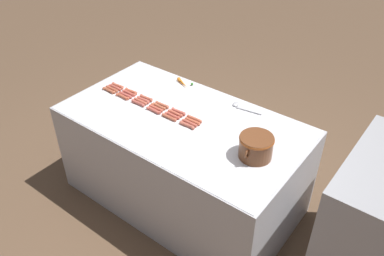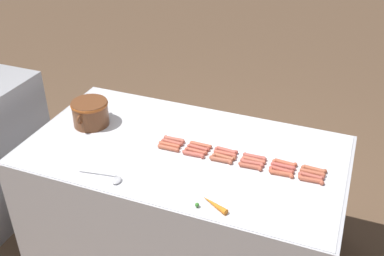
{
  "view_description": "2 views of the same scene",
  "coord_description": "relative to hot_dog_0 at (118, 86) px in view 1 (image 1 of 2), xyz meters",
  "views": [
    {
      "loc": [
        1.97,
        1.6,
        2.61
      ],
      "look_at": [
        0.15,
        0.21,
        0.94
      ],
      "focal_mm": 37.24,
      "sensor_mm": 36.0,
      "label": 1
    },
    {
      "loc": [
        -2.09,
        -0.86,
        2.4
      ],
      "look_at": [
        0.08,
        -0.02,
        0.96
      ],
      "focal_mm": 42.64,
      "sensor_mm": 36.0,
      "label": 2
    }
  ],
  "objects": [
    {
      "name": "hot_dog_11",
      "position": [
        0.03,
        0.85,
        0.0
      ],
      "size": [
        0.03,
        0.14,
        0.03
      ],
      "color": "#BD593D",
      "rests_on": "griddle_counter"
    },
    {
      "name": "hot_dog_13",
      "position": [
        0.07,
        0.17,
        0.0
      ],
      "size": [
        0.03,
        0.14,
        0.03
      ],
      "color": "#B75147",
      "rests_on": "griddle_counter"
    },
    {
      "name": "hot_dog_23",
      "position": [
        0.1,
        0.85,
        0.0
      ],
      "size": [
        0.03,
        0.14,
        0.03
      ],
      "color": "#B35947",
      "rests_on": "griddle_counter"
    },
    {
      "name": "hot_dog_2",
      "position": [
        -0.0,
        0.34,
        0.0
      ],
      "size": [
        0.03,
        0.14,
        0.03
      ],
      "color": "#B0533E",
      "rests_on": "griddle_counter"
    },
    {
      "name": "bean_pot",
      "position": [
        0.09,
        1.43,
        0.08
      ],
      "size": [
        0.3,
        0.24,
        0.16
      ],
      "color": "brown",
      "rests_on": "griddle_counter"
    },
    {
      "name": "griddle_counter",
      "position": [
        0.04,
        0.76,
        -0.44
      ],
      "size": [
        1.06,
        1.92,
        0.85
      ],
      "color": "#BCBCC1",
      "rests_on": "ground_plane"
    },
    {
      "name": "hot_dog_7",
      "position": [
        0.03,
        0.17,
        0.0
      ],
      "size": [
        0.03,
        0.14,
        0.03
      ],
      "color": "#B85041",
      "rests_on": "griddle_counter"
    },
    {
      "name": "hot_dog_9",
      "position": [
        0.03,
        0.51,
        0.0
      ],
      "size": [
        0.03,
        0.14,
        0.03
      ],
      "color": "#B15C3F",
      "rests_on": "griddle_counter"
    },
    {
      "name": "hot_dog_17",
      "position": [
        0.06,
        0.85,
        0.0
      ],
      "size": [
        0.03,
        0.14,
        0.03
      ],
      "color": "#B05140",
      "rests_on": "griddle_counter"
    },
    {
      "name": "hot_dog_3",
      "position": [
        -0.0,
        0.51,
        0.0
      ],
      "size": [
        0.03,
        0.14,
        0.03
      ],
      "color": "#B05A41",
      "rests_on": "griddle_counter"
    },
    {
      "name": "hot_dog_19",
      "position": [
        0.1,
        0.16,
        0.0
      ],
      "size": [
        0.04,
        0.14,
        0.03
      ],
      "color": "#BD583D",
      "rests_on": "griddle_counter"
    },
    {
      "name": "hot_dog_5",
      "position": [
        -0.0,
        0.84,
        0.0
      ],
      "size": [
        0.03,
        0.14,
        0.03
      ],
      "color": "#B3573D",
      "rests_on": "griddle_counter"
    },
    {
      "name": "hot_dog_16",
      "position": [
        0.07,
        0.68,
        0.0
      ],
      "size": [
        0.03,
        0.14,
        0.03
      ],
      "color": "#BB5243",
      "rests_on": "griddle_counter"
    },
    {
      "name": "hot_dog_6",
      "position": [
        0.03,
        0.0,
        0.0
      ],
      "size": [
        0.03,
        0.14,
        0.03
      ],
      "color": "#B55545",
      "rests_on": "griddle_counter"
    },
    {
      "name": "hot_dog_10",
      "position": [
        0.03,
        0.68,
        0.0
      ],
      "size": [
        0.03,
        0.14,
        0.03
      ],
      "color": "#BA5540",
      "rests_on": "griddle_counter"
    },
    {
      "name": "hot_dog_18",
      "position": [
        0.1,
        -0.0,
        0.0
      ],
      "size": [
        0.03,
        0.14,
        0.03
      ],
      "color": "#B25B3D",
      "rests_on": "griddle_counter"
    },
    {
      "name": "hot_dog_0",
      "position": [
        0.0,
        0.0,
        0.0
      ],
      "size": [
        0.03,
        0.14,
        0.03
      ],
      "color": "#B8583F",
      "rests_on": "griddle_counter"
    },
    {
      "name": "ground_plane",
      "position": [
        0.04,
        0.76,
        -0.86
      ],
      "size": [
        20.0,
        20.0,
        0.0
      ],
      "primitive_type": "plane",
      "color": "brown"
    },
    {
      "name": "hot_dog_20",
      "position": [
        0.1,
        0.34,
        0.0
      ],
      "size": [
        0.03,
        0.14,
        0.03
      ],
      "color": "#B15245",
      "rests_on": "griddle_counter"
    },
    {
      "name": "hot_dog_22",
      "position": [
        0.1,
        0.67,
        0.0
      ],
      "size": [
        0.03,
        0.14,
        0.03
      ],
      "color": "#B7583F",
      "rests_on": "griddle_counter"
    },
    {
      "name": "hot_dog_4",
      "position": [
        -0.01,
        0.68,
        0.0
      ],
      "size": [
        0.03,
        0.14,
        0.03
      ],
      "color": "#BB5547",
      "rests_on": "griddle_counter"
    },
    {
      "name": "hot_dog_8",
      "position": [
        0.03,
        0.34,
        0.0
      ],
      "size": [
        0.03,
        0.14,
        0.03
      ],
      "color": "#B55546",
      "rests_on": "griddle_counter"
    },
    {
      "name": "serving_spoon",
      "position": [
        -0.37,
        1.03,
        -0.01
      ],
      "size": [
        0.08,
        0.27,
        0.02
      ],
      "color": "#B7B7BC",
      "rests_on": "griddle_counter"
    },
    {
      "name": "hot_dog_1",
      "position": [
        -0.0,
        0.16,
        0.0
      ],
      "size": [
        0.04,
        0.14,
        0.03
      ],
      "color": "#BC583D",
      "rests_on": "griddle_counter"
    },
    {
      "name": "carrot",
      "position": [
        -0.38,
        0.43,
        0.0
      ],
      "size": [
        0.1,
        0.17,
        0.03
      ],
      "color": "orange",
      "rests_on": "griddle_counter"
    },
    {
      "name": "hot_dog_21",
      "position": [
        0.1,
        0.51,
        0.0
      ],
      "size": [
        0.03,
        0.14,
        0.03
      ],
      "color": "#BD5647",
      "rests_on": "griddle_counter"
    },
    {
      "name": "hot_dog_15",
      "position": [
        0.07,
        0.51,
        0.0
      ],
      "size": [
        0.03,
        0.14,
        0.03
      ],
      "color": "#BB5441",
      "rests_on": "griddle_counter"
    },
    {
      "name": "hot_dog_12",
      "position": [
        0.07,
        0.0,
        0.0
      ],
      "size": [
        0.03,
        0.14,
        0.03
      ],
      "color": "#B2583D",
      "rests_on": "griddle_counter"
    },
    {
      "name": "hot_dog_14",
      "position": [
        0.07,
        0.34,
        0.0
      ],
      "size": [
        0.03,
        0.14,
        0.03
      ],
      "color": "#BC5C46",
      "rests_on": "griddle_counter"
    }
  ]
}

